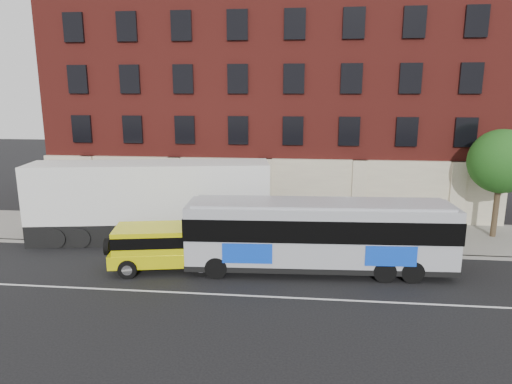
# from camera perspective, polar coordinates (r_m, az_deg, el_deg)

# --- Properties ---
(ground) EXTENTS (120.00, 120.00, 0.00)m
(ground) POSITION_cam_1_polar(r_m,az_deg,el_deg) (19.00, -2.03, -13.57)
(ground) COLOR black
(ground) RESTS_ON ground
(sidewalk) EXTENTS (60.00, 6.00, 0.15)m
(sidewalk) POSITION_cam_1_polar(r_m,az_deg,el_deg) (27.29, 0.62, -5.14)
(sidewalk) COLOR gray
(sidewalk) RESTS_ON ground
(kerb) EXTENTS (60.00, 0.25, 0.15)m
(kerb) POSITION_cam_1_polar(r_m,az_deg,el_deg) (24.46, -0.05, -7.26)
(kerb) COLOR gray
(kerb) RESTS_ON ground
(lane_line) EXTENTS (60.00, 0.12, 0.01)m
(lane_line) POSITION_cam_1_polar(r_m,az_deg,el_deg) (19.44, -1.81, -12.91)
(lane_line) COLOR silver
(lane_line) RESTS_ON ground
(building) EXTENTS (30.00, 12.10, 15.00)m
(building) POSITION_cam_1_polar(r_m,az_deg,el_deg) (33.90, 1.93, 11.22)
(building) COLOR maroon
(building) RESTS_ON sidewalk
(sign_pole) EXTENTS (0.30, 0.20, 2.50)m
(sign_pole) POSITION_cam_1_polar(r_m,az_deg,el_deg) (26.42, -18.71, -3.30)
(sign_pole) COLOR slate
(sign_pole) RESTS_ON ground
(street_tree) EXTENTS (3.60, 3.60, 6.20)m
(street_tree) POSITION_cam_1_polar(r_m,az_deg,el_deg) (28.88, 28.62, 3.14)
(street_tree) COLOR #35261A
(street_tree) RESTS_ON sidewalk
(city_bus) EXTENTS (12.50, 3.27, 3.39)m
(city_bus) POSITION_cam_1_polar(r_m,az_deg,el_deg) (21.47, 7.96, -5.17)
(city_bus) COLOR #A6A8AF
(city_bus) RESTS_ON ground
(yellow_suv) EXTENTS (5.65, 3.16, 2.10)m
(yellow_suv) POSITION_cam_1_polar(r_m,az_deg,el_deg) (22.22, -11.92, -6.52)
(yellow_suv) COLOR #D6D30A
(yellow_suv) RESTS_ON ground
(shipping_container) EXTENTS (13.66, 4.88, 4.46)m
(shipping_container) POSITION_cam_1_polar(r_m,az_deg,el_deg) (26.50, -13.10, -1.22)
(shipping_container) COLOR black
(shipping_container) RESTS_ON ground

